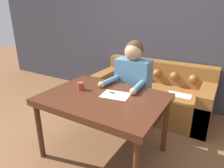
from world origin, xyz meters
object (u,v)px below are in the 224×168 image
dining_table (103,102)px  couch (152,94)px  scissors (114,94)px  person (132,86)px  mug (81,86)px

dining_table → couch: 1.39m
couch → scissors: (-0.04, -1.22, 0.45)m
dining_table → person: size_ratio=1.03×
dining_table → mug: mug is taller
couch → mug: 1.46m
person → mug: person is taller
mug → dining_table: bearing=-3.9°
scissors → mug: size_ratio=1.97×
person → couch: bearing=85.9°
dining_table → couch: couch is taller
couch → mug: mug is taller
dining_table → scissors: scissors is taller
person → mug: 0.72m
couch → person: (-0.05, -0.70, 0.37)m
dining_table → person: 0.63m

